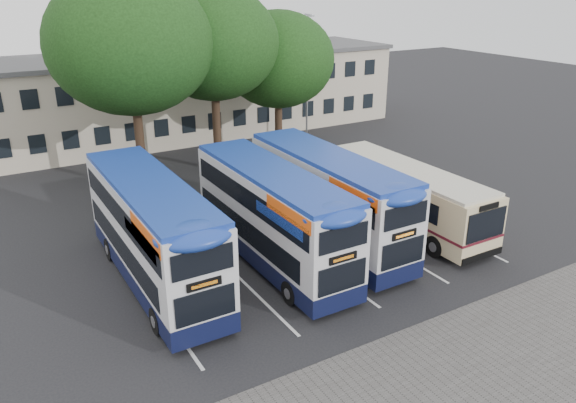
# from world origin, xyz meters

# --- Properties ---
(ground) EXTENTS (120.00, 120.00, 0.00)m
(ground) POSITION_xyz_m (0.00, 0.00, 0.00)
(ground) COLOR black
(ground) RESTS_ON ground
(paving_strip) EXTENTS (40.00, 6.00, 0.01)m
(paving_strip) POSITION_xyz_m (-2.00, -5.00, 0.01)
(paving_strip) COLOR #595654
(paving_strip) RESTS_ON ground
(bay_lines) EXTENTS (14.12, 11.00, 0.01)m
(bay_lines) POSITION_xyz_m (-3.75, 5.00, 0.01)
(bay_lines) COLOR silver
(bay_lines) RESTS_ON ground
(depot_building) EXTENTS (32.40, 8.40, 6.20)m
(depot_building) POSITION_xyz_m (0.00, 26.99, 3.15)
(depot_building) COLOR #C0B29A
(depot_building) RESTS_ON ground
(lamp_post) EXTENTS (0.25, 1.05, 9.06)m
(lamp_post) POSITION_xyz_m (6.00, 19.97, 5.08)
(lamp_post) COLOR gray
(lamp_post) RESTS_ON ground
(tree_left) EXTENTS (8.78, 8.78, 11.89)m
(tree_left) POSITION_xyz_m (-7.44, 16.16, 8.15)
(tree_left) COLOR black
(tree_left) RESTS_ON ground
(tree_mid) EXTENTS (7.82, 7.82, 11.10)m
(tree_mid) POSITION_xyz_m (-2.26, 17.38, 7.76)
(tree_mid) COLOR black
(tree_mid) RESTS_ON ground
(tree_right) EXTENTS (7.37, 7.37, 9.52)m
(tree_right) POSITION_xyz_m (2.76, 18.48, 6.37)
(tree_right) COLOR black
(tree_right) RESTS_ON ground
(bus_dd_left) EXTENTS (2.48, 10.23, 4.26)m
(bus_dd_left) POSITION_xyz_m (-10.21, 5.53, 2.35)
(bus_dd_left) COLOR black
(bus_dd_left) RESTS_ON ground
(bus_dd_mid) EXTENTS (2.42, 9.98, 4.16)m
(bus_dd_mid) POSITION_xyz_m (-5.38, 4.73, 2.29)
(bus_dd_mid) COLOR black
(bus_dd_mid) RESTS_ON ground
(bus_dd_right) EXTENTS (2.44, 10.06, 4.19)m
(bus_dd_right) POSITION_xyz_m (-2.33, 5.11, 2.31)
(bus_dd_right) COLOR black
(bus_dd_right) RESTS_ON ground
(bus_single) EXTENTS (2.53, 9.95, 2.97)m
(bus_single) POSITION_xyz_m (2.04, 4.97, 1.68)
(bus_single) COLOR beige
(bus_single) RESTS_ON ground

